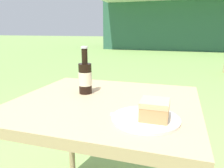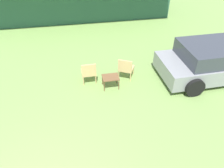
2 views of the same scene
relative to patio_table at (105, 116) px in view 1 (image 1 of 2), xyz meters
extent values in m
cube|color=#2D5B47|center=(1.56, 11.75, 0.80)|extent=(10.09, 3.89, 2.82)
cylinder|color=tan|center=(1.30, 4.70, -0.44)|extent=(0.04, 0.04, 0.33)
cube|color=tan|center=(0.00, 0.00, 0.05)|extent=(0.79, 0.72, 0.04)
cylinder|color=tan|center=(-0.35, 0.32, -0.29)|extent=(0.04, 0.04, 0.64)
cylinder|color=tan|center=(0.35, 0.32, -0.29)|extent=(0.04, 0.04, 0.64)
cylinder|color=silver|center=(0.20, -0.16, 0.08)|extent=(0.23, 0.23, 0.01)
cube|color=tan|center=(0.23, -0.16, 0.11)|extent=(0.09, 0.10, 0.05)
cube|color=tan|center=(0.23, -0.16, 0.14)|extent=(0.09, 0.10, 0.02)
cylinder|color=black|center=(-0.13, 0.08, 0.14)|extent=(0.06, 0.06, 0.14)
cylinder|color=black|center=(-0.13, 0.08, 0.25)|extent=(0.03, 0.03, 0.07)
cylinder|color=silver|center=(-0.13, 0.08, 0.29)|extent=(0.03, 0.03, 0.01)
cylinder|color=beige|center=(-0.13, 0.08, 0.14)|extent=(0.06, 0.06, 0.07)
cube|color=silver|center=(0.16, -0.15, 0.07)|extent=(0.18, 0.02, 0.01)
camera|label=1|loc=(0.30, -0.86, 0.37)|focal=35.00mm
camera|label=2|loc=(1.16, -1.76, 3.94)|focal=35.00mm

